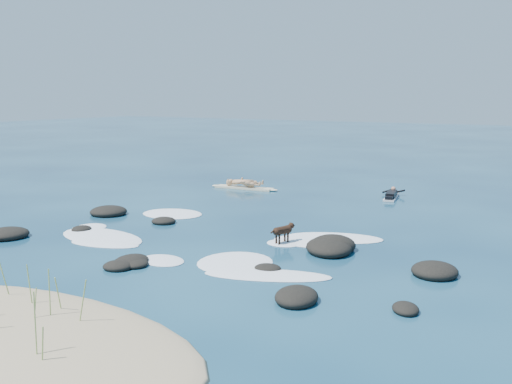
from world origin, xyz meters
The scene contains 8 objects.
ground centered at (0.00, 0.00, 0.00)m, with size 160.00×160.00×0.00m, color #0A2642.
sand_dune centered at (0.00, -8.20, 0.00)m, with size 9.00×4.40×0.60m, color #9E8966.
dune_grass centered at (-0.18, -8.04, 0.60)m, with size 3.82×2.01×1.23m.
reef_rocks centered at (-0.23, -0.84, 0.11)m, with size 14.52×6.68×0.60m.
breaking_foam centered at (-1.02, -0.33, 0.01)m, with size 10.53×6.99×0.12m.
standing_surfer_rig centered at (-5.41, 9.01, 0.81)m, with size 3.61×0.94×2.05m.
paddling_surfer_rig centered at (1.68, 10.27, 0.14)m, with size 1.12×2.39×0.41m.
dog centered at (1.29, 0.62, 0.44)m, with size 0.48×1.03×0.67m.
Camera 1 is at (9.42, -14.67, 4.61)m, focal length 40.00 mm.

